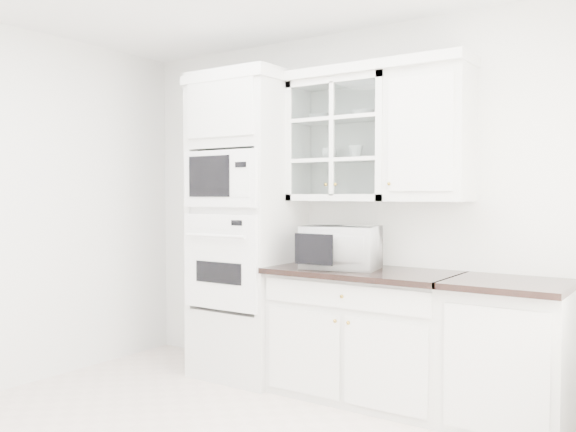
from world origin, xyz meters
The scene contains 12 objects.
room_shell centered at (0.00, 0.43, 1.78)m, with size 4.00×3.50×2.70m.
oven_column centered at (-0.75, 1.42, 1.20)m, with size 0.76×0.68×2.40m.
base_cabinet_run centered at (0.28, 1.45, 0.46)m, with size 1.32×0.67×0.92m.
extra_base_cabinet centered at (1.28, 1.45, 0.46)m, with size 0.72×0.67×0.92m.
upper_cabinet_glass centered at (0.03, 1.58, 1.85)m, with size 0.80×0.33×0.90m.
upper_cabinet_solid centered at (0.71, 1.58, 1.85)m, with size 0.55×0.33×0.90m, color silver.
crown_molding centered at (-0.07, 1.56, 2.33)m, with size 2.14×0.38×0.07m, color silver.
countertop_microwave centered at (0.12, 1.40, 1.07)m, with size 0.52×0.44×0.30m, color white.
bowl_a centered at (-0.16, 1.60, 2.03)m, with size 0.19×0.19×0.05m, color white.
bowl_b centered at (0.19, 1.60, 2.04)m, with size 0.17×0.17×0.05m, color white.
cup_a centered at (-0.10, 1.60, 1.75)m, with size 0.11×0.11×0.09m, color white.
cup_b centered at (0.14, 1.59, 1.76)m, with size 0.11×0.11×0.10m, color white.
Camera 1 is at (2.25, -2.39, 1.45)m, focal length 38.00 mm.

